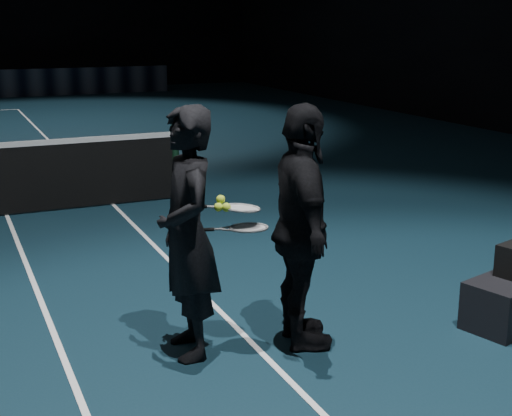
{
  "coord_description": "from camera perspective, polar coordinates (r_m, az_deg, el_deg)",
  "views": [
    {
      "loc": [
        3.46,
        -9.39,
        2.42
      ],
      "look_at": [
        5.51,
        -4.77,
        1.1
      ],
      "focal_mm": 50.0,
      "sensor_mm": 36.0,
      "label": 1
    }
  ],
  "objects": [
    {
      "name": "player_b",
      "position": [
        5.31,
        3.68,
        -1.64
      ],
      "size": [
        0.71,
        1.17,
        1.86
      ],
      "primitive_type": "imported",
      "rotation": [
        0.0,
        0.0,
        1.32
      ],
      "color": "black",
      "rests_on": "floor"
    },
    {
      "name": "net_post_right",
      "position": [
        10.02,
        -6.44,
        3.84
      ],
      "size": [
        0.1,
        0.1,
        1.1
      ],
      "primitive_type": "cylinder",
      "color": "black",
      "rests_on": "floor"
    },
    {
      "name": "racket_lower",
      "position": [
        5.23,
        -0.59,
        -1.59
      ],
      "size": [
        0.71,
        0.38,
        0.03
      ],
      "primitive_type": null,
      "rotation": [
        0.0,
        0.0,
        -0.25
      ],
      "color": "black",
      "rests_on": "player_a"
    },
    {
      "name": "tennis_balls",
      "position": [
        5.16,
        -2.74,
        0.26
      ],
      "size": [
        0.12,
        0.1,
        0.12
      ],
      "primitive_type": null,
      "color": "#B1DD2E",
      "rests_on": "racket_upper"
    },
    {
      "name": "racket_upper",
      "position": [
        5.22,
        -1.2,
        -0.0
      ],
      "size": [
        0.71,
        0.34,
        0.1
      ],
      "primitive_type": null,
      "rotation": [
        0.0,
        0.1,
        -0.18
      ],
      "color": "black",
      "rests_on": "player_b"
    },
    {
      "name": "player_a",
      "position": [
        5.19,
        -5.5,
        -2.07
      ],
      "size": [
        0.49,
        0.71,
        1.86
      ],
      "primitive_type": "imported",
      "rotation": [
        0.0,
        0.0,
        -1.64
      ],
      "color": "black",
      "rests_on": "floor"
    }
  ]
}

